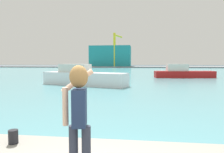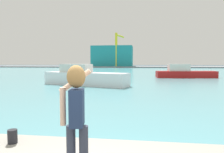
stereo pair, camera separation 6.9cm
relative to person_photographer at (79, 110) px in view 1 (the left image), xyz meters
name	(u,v)px [view 1 (the left image)]	position (x,y,z in m)	size (l,w,h in m)	color
ground_plane	(138,72)	(0.35, 49.73, -1.58)	(220.00, 220.00, 0.00)	#334751
harbor_water	(138,71)	(0.35, 51.73, -1.57)	(140.00, 100.00, 0.02)	#599EA8
far_shore_dock	(139,67)	(0.35, 91.73, -1.34)	(140.00, 20.00, 0.49)	gray
person_photographer	(79,110)	(0.00, 0.00, 0.00)	(0.53, 0.55, 1.74)	#2D3342
harbor_bollard	(13,137)	(-1.83, 1.19, -0.91)	(0.21, 0.21, 0.30)	black
boat_moored	(83,77)	(-4.68, 17.57, -0.78)	(8.96, 4.64, 2.08)	white
boat_moored_2	(183,73)	(7.13, 29.49, -0.86)	(8.71, 2.78, 1.99)	#B21919
warehouse_left	(111,56)	(-11.89, 91.42, 3.28)	(17.43, 10.44, 8.75)	teal
port_crane	(115,46)	(-9.41, 87.77, 7.37)	(3.05, 9.63, 13.88)	yellow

